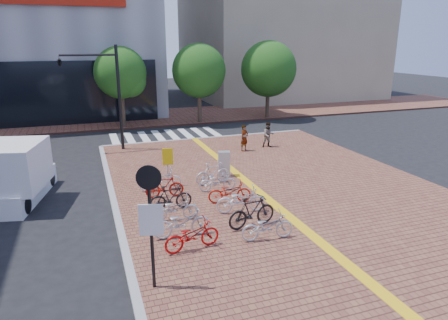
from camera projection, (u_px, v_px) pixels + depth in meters
name	position (u px, v px, depth m)	size (l,w,h in m)	color
ground	(227.00, 215.00, 15.26)	(120.00, 120.00, 0.00)	black
sidewalk	(382.00, 265.00, 11.69)	(14.00, 34.00, 0.15)	brown
tactile_strip	(353.00, 269.00, 11.34)	(0.40, 34.00, 0.01)	yellow
kerb_west	(141.00, 318.00, 9.44)	(0.25, 34.00, 0.15)	gray
kerb_north	(208.00, 138.00, 27.05)	(14.00, 0.25, 0.15)	gray
far_sidewalk	(144.00, 118.00, 34.22)	(70.00, 8.00, 0.15)	brown
building_beige	(278.00, 19.00, 47.39)	(20.00, 18.00, 18.00)	gray
crosswalk	(166.00, 136.00, 28.07)	(7.50, 4.00, 0.01)	silver
street_trees	(212.00, 72.00, 31.48)	(16.20, 4.60, 6.35)	#38281E
bike_0	(192.00, 235.00, 12.31)	(0.63, 1.81, 0.95)	red
bike_1	(182.00, 222.00, 13.12)	(0.67, 1.93, 1.01)	silver
bike_2	(175.00, 208.00, 14.37)	(0.59, 1.70, 0.89)	silver
bike_3	(171.00, 197.00, 15.26)	(0.46, 1.64, 0.99)	black
bike_4	(164.00, 186.00, 16.48)	(0.45, 1.58, 0.95)	#AA150C
bike_5	(160.00, 180.00, 17.27)	(0.64, 1.84, 0.97)	white
bike_6	(267.00, 226.00, 12.94)	(0.62, 1.76, 0.93)	silver
bike_7	(252.00, 212.00, 13.81)	(0.53, 1.86, 1.12)	black
bike_8	(241.00, 200.00, 15.01)	(0.66, 1.90, 1.00)	white
bike_9	(230.00, 192.00, 15.94)	(0.60, 1.73, 0.91)	red
bike_10	(217.00, 182.00, 17.20)	(0.56, 1.62, 0.85)	silver
bike_11	(213.00, 173.00, 18.05)	(0.48, 1.68, 1.01)	silver
pedestrian_a	(244.00, 138.00, 23.48)	(0.56, 0.37, 1.55)	gray
pedestrian_b	(268.00, 135.00, 24.35)	(0.74, 0.58, 1.53)	#4C5461
utility_box	(224.00, 164.00, 19.06)	(0.56, 0.40, 1.21)	silver
yellow_sign	(168.00, 160.00, 17.64)	(0.47, 0.14, 1.72)	#B7B7BC
notice_sign	(150.00, 213.00, 9.89)	(0.61, 0.23, 3.38)	black
traffic_light_pole	(93.00, 79.00, 22.47)	(3.26, 1.26, 6.07)	black
box_truck	(14.00, 173.00, 16.35)	(2.87, 4.77, 2.57)	white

